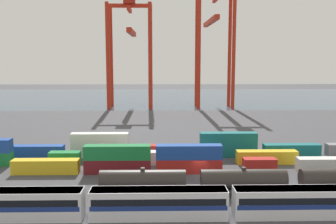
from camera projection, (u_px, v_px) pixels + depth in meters
name	position (u px, v px, depth m)	size (l,w,h in m)	color
ground_plane	(185.00, 133.00, 108.97)	(420.00, 420.00, 0.00)	#424247
harbour_water	(173.00, 97.00, 211.04)	(400.00, 110.00, 0.01)	#384C60
passenger_train	(159.00, 202.00, 50.97)	(55.81, 3.14, 3.90)	silver
freight_tank_row	(293.00, 181.00, 59.79)	(59.49, 2.91, 4.37)	#232326
shipping_container_0	(46.00, 166.00, 70.83)	(12.10, 2.44, 2.60)	gold
shipping_container_1	(118.00, 166.00, 71.12)	(12.10, 2.44, 2.60)	maroon
shipping_container_2	(117.00, 152.00, 70.76)	(12.10, 2.44, 2.60)	#197538
shipping_container_3	(189.00, 166.00, 71.40)	(12.10, 2.44, 2.60)	#AD211C
shipping_container_4	(189.00, 152.00, 71.05)	(12.10, 2.44, 2.60)	#1C4299
shipping_container_5	(259.00, 165.00, 71.69)	(6.04, 2.44, 2.60)	#AD211C
shipping_container_6	(329.00, 165.00, 71.98)	(12.10, 2.44, 2.60)	silver
shipping_container_9	(65.00, 158.00, 76.66)	(6.04, 2.44, 2.60)	#197538
shipping_container_10	(133.00, 158.00, 76.96)	(12.10, 2.44, 2.60)	silver
shipping_container_11	(200.00, 157.00, 77.25)	(6.04, 2.44, 2.60)	silver
shipping_container_12	(267.00, 157.00, 77.54)	(12.10, 2.44, 2.60)	gold
shipping_container_13	(35.00, 151.00, 82.28)	(12.10, 2.44, 2.60)	#1C4299
shipping_container_14	(100.00, 151.00, 82.58)	(12.10, 2.44, 2.60)	silver
shipping_container_15	(100.00, 139.00, 82.23)	(12.10, 2.44, 2.60)	silver
shipping_container_16	(164.00, 151.00, 82.88)	(12.10, 2.44, 2.60)	#AD211C
shipping_container_17	(228.00, 150.00, 83.18)	(12.10, 2.44, 2.60)	#146066
shipping_container_18	(228.00, 139.00, 82.83)	(12.10, 2.44, 2.60)	#146066
shipping_container_19	(291.00, 150.00, 83.48)	(12.10, 2.44, 2.60)	#146066
gantry_crane_west	(130.00, 41.00, 165.78)	(18.90, 35.80, 46.67)	red
gantry_crane_central	(214.00, 35.00, 167.07)	(16.03, 41.81, 50.97)	red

